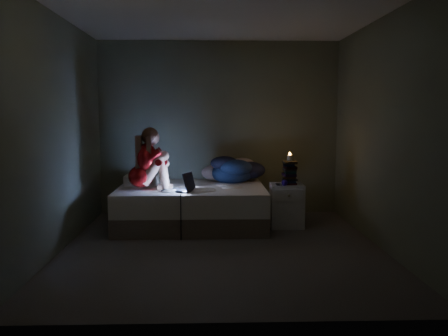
{
  "coord_description": "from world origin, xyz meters",
  "views": [
    {
      "loc": [
        -0.14,
        -5.13,
        1.52
      ],
      "look_at": [
        0.05,
        1.0,
        0.8
      ],
      "focal_mm": 37.15,
      "sensor_mm": 36.0,
      "label": 1
    }
  ],
  "objects_px": {
    "laptop": "(178,181)",
    "woman": "(141,158)",
    "nightstand": "(287,205)",
    "phone": "(279,184)",
    "candle": "(290,159)",
    "bed": "(192,206)"
  },
  "relations": [
    {
      "from": "woman",
      "to": "bed",
      "type": "bearing_deg",
      "value": 18.2
    },
    {
      "from": "bed",
      "to": "laptop",
      "type": "distance_m",
      "value": 0.59
    },
    {
      "from": "bed",
      "to": "laptop",
      "type": "relative_size",
      "value": 5.33
    },
    {
      "from": "nightstand",
      "to": "candle",
      "type": "relative_size",
      "value": 7.25
    },
    {
      "from": "woman",
      "to": "laptop",
      "type": "relative_size",
      "value": 2.21
    },
    {
      "from": "nightstand",
      "to": "phone",
      "type": "bearing_deg",
      "value": -155.36
    },
    {
      "from": "laptop",
      "to": "phone",
      "type": "distance_m",
      "value": 1.35
    },
    {
      "from": "woman",
      "to": "phone",
      "type": "height_order",
      "value": "woman"
    },
    {
      "from": "bed",
      "to": "phone",
      "type": "xyz_separation_m",
      "value": [
        1.16,
        -0.17,
        0.32
      ]
    },
    {
      "from": "nightstand",
      "to": "phone",
      "type": "relative_size",
      "value": 4.15
    },
    {
      "from": "nightstand",
      "to": "candle",
      "type": "bearing_deg",
      "value": 12.25
    },
    {
      "from": "candle",
      "to": "phone",
      "type": "xyz_separation_m",
      "value": [
        -0.15,
        -0.05,
        -0.33
      ]
    },
    {
      "from": "laptop",
      "to": "nightstand",
      "type": "relative_size",
      "value": 0.63
    },
    {
      "from": "nightstand",
      "to": "phone",
      "type": "xyz_separation_m",
      "value": [
        -0.12,
        -0.05,
        0.3
      ]
    },
    {
      "from": "bed",
      "to": "candle",
      "type": "bearing_deg",
      "value": -4.85
    },
    {
      "from": "woman",
      "to": "candle",
      "type": "height_order",
      "value": "woman"
    },
    {
      "from": "woman",
      "to": "laptop",
      "type": "distance_m",
      "value": 0.58
    },
    {
      "from": "laptop",
      "to": "phone",
      "type": "bearing_deg",
      "value": 32.92
    },
    {
      "from": "nightstand",
      "to": "candle",
      "type": "height_order",
      "value": "candle"
    },
    {
      "from": "laptop",
      "to": "woman",
      "type": "bearing_deg",
      "value": -173.99
    },
    {
      "from": "bed",
      "to": "nightstand",
      "type": "height_order",
      "value": "nightstand"
    },
    {
      "from": "laptop",
      "to": "candle",
      "type": "distance_m",
      "value": 1.52
    }
  ]
}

